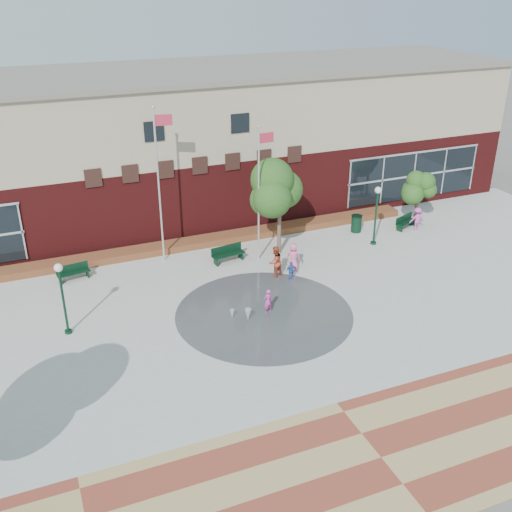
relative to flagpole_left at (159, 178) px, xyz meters
name	(u,v)px	position (x,y,z in m)	size (l,w,h in m)	color
ground	(291,347)	(2.86, -10.46, -4.79)	(120.00, 120.00, 0.00)	#666056
plaza_concrete	(256,304)	(2.86, -6.46, -4.78)	(46.00, 18.00, 0.01)	#A8A8A0
paver_band	(381,458)	(2.86, -17.46, -4.78)	(46.00, 6.00, 0.01)	brown
splash_pad	(264,314)	(2.86, -7.46, -4.78)	(8.40, 8.40, 0.01)	#383A3D
library_building	(176,143)	(2.86, 7.02, -0.14)	(44.40, 10.40, 9.20)	#521112
flower_bed	(207,244)	(2.86, 1.14, -4.79)	(26.00, 1.20, 0.40)	#A91721
flagpole_left	(159,178)	(0.00, 0.00, 0.00)	(1.00, 0.24, 8.59)	silver
flagpole_right	(259,188)	(4.93, -1.91, -0.55)	(0.94, 0.15, 7.58)	silver
lamp_left	(62,291)	(-5.90, -5.64, -2.63)	(0.37, 0.37, 3.47)	black
lamp_right	(376,209)	(11.97, -2.61, -2.57)	(0.38, 0.38, 3.57)	black
bench_left	(74,275)	(-5.01, -0.52, -4.51)	(1.74, 0.71, 0.85)	black
bench_mid	(228,257)	(3.20, -1.59, -4.48)	(1.94, 0.81, 0.95)	black
bench_right	(406,224)	(15.13, -1.35, -4.51)	(1.74, 1.04, 0.85)	black
trash_can	(356,224)	(11.96, -0.63, -4.23)	(0.67, 0.67, 1.10)	black
tree_mid	(280,189)	(6.28, -1.59, -0.90)	(3.17, 3.17, 5.34)	#4F392F
tree_small_right	(419,186)	(16.12, -0.91, -2.24)	(2.04, 2.04, 3.49)	#4F392F
water_jet_a	(248,321)	(1.92, -7.77, -4.79)	(0.31, 0.31, 0.60)	white
water_jet_b	(232,319)	(1.30, -7.32, -4.79)	(0.21, 0.21, 0.47)	white
child_splash	(268,301)	(3.07, -7.42, -4.16)	(0.45, 0.30, 1.25)	#C93C96
adult_red	(275,262)	(4.88, -4.19, -3.91)	(0.85, 0.66, 1.75)	#A84125
adult_pink	(293,257)	(6.12, -3.82, -4.01)	(0.75, 0.49, 1.54)	pink
child_blue	(291,271)	(5.52, -4.85, -4.25)	(0.63, 0.26, 1.07)	#235BB1
person_bench	(417,219)	(15.62, -1.76, -4.05)	(0.95, 0.55, 1.48)	#C94DA8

